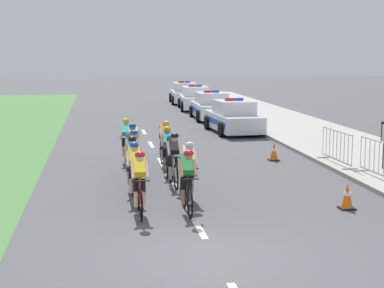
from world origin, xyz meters
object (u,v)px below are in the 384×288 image
object	(u,v)px
cyclist_eighth	(167,150)
police_car_second	(211,107)
cyclist_fourth	(189,170)
police_car_furthest	(184,94)
cyclist_seventh	(133,155)
cyclist_ninth	(133,146)
cyclist_third	(134,170)
cyclist_eleventh	(126,140)
traffic_cone_near	(274,152)
crowd_barrier_rear	(337,147)
traffic_cone_mid	(347,196)
crowd_barrier_middle	(379,160)
cyclist_tenth	(165,143)
cyclist_lead	(140,182)
police_car_nearest	(233,118)
cyclist_second	(187,180)
police_car_third	(195,99)
cyclist_fifth	(132,162)
cyclist_sixth	(173,158)

from	to	relation	value
cyclist_eighth	police_car_second	xyz separation A→B (m)	(4.09, 15.18, -0.11)
cyclist_fourth	police_car_furthest	xyz separation A→B (m)	(3.90, 29.17, -0.11)
cyclist_fourth	cyclist_seventh	distance (m)	2.78
cyclist_ninth	cyclist_seventh	bearing A→B (deg)	-93.54
cyclist_third	cyclist_eleventh	bearing A→B (deg)	89.66
cyclist_fourth	traffic_cone_near	world-z (taller)	cyclist_fourth
cyclist_seventh	police_car_furthest	world-z (taller)	police_car_furthest
police_car_second	cyclist_fourth	bearing A→B (deg)	-101.98
crowd_barrier_rear	traffic_cone_mid	xyz separation A→B (m)	(-1.78, -5.21, -0.34)
crowd_barrier_middle	crowd_barrier_rear	size ratio (longest dim) A/B	1.00
cyclist_fourth	cyclist_tenth	distance (m)	4.70
cyclist_lead	cyclist_eighth	distance (m)	4.62
cyclist_ninth	police_car_nearest	xyz separation A→B (m)	(5.06, 8.60, -0.11)
police_car_furthest	crowd_barrier_middle	distance (m)	27.86
crowd_barrier_middle	cyclist_fourth	bearing A→B (deg)	-166.45
cyclist_second	cyclist_tenth	size ratio (longest dim) A/B	1.00
cyclist_lead	cyclist_fourth	size ratio (longest dim) A/B	1.00
cyclist_lead	crowd_barrier_rear	xyz separation A→B (m)	(6.67, 5.07, -0.14)
cyclist_eleventh	crowd_barrier_rear	bearing A→B (deg)	-14.86
crowd_barrier_middle	police_car_nearest	bearing A→B (deg)	98.77
traffic_cone_mid	police_car_third	bearing A→B (deg)	89.27
crowd_barrier_middle	cyclist_second	bearing A→B (deg)	-156.18
cyclist_second	traffic_cone_mid	size ratio (longest dim) A/B	2.69
cyclist_eleventh	police_car_nearest	xyz separation A→B (m)	(5.21, 7.15, -0.11)
cyclist_eighth	crowd_barrier_middle	xyz separation A→B (m)	(5.84, -1.85, -0.14)
cyclist_third	police_car_furthest	size ratio (longest dim) A/B	0.38
cyclist_third	cyclist_fifth	size ratio (longest dim) A/B	1.00
cyclist_fifth	police_car_furthest	xyz separation A→B (m)	(5.24, 27.95, -0.11)
cyclist_sixth	cyclist_eighth	size ratio (longest dim) A/B	1.00
crowd_barrier_middle	cyclist_seventh	bearing A→B (deg)	170.80
cyclist_ninth	cyclist_tenth	bearing A→B (deg)	28.86
cyclist_fourth	police_car_second	bearing A→B (deg)	78.02
cyclist_tenth	crowd_barrier_rear	world-z (taller)	cyclist_tenth
cyclist_second	cyclist_third	bearing A→B (deg)	128.75
cyclist_second	police_car_third	xyz separation A→B (m)	(4.12, 25.40, -0.11)
crowd_barrier_rear	crowd_barrier_middle	bearing A→B (deg)	-83.05
crowd_barrier_middle	traffic_cone_mid	size ratio (longest dim) A/B	3.63
cyclist_sixth	police_car_third	xyz separation A→B (m)	(4.09, 22.48, -0.11)
police_car_second	crowd_barrier_rear	distance (m)	14.66
cyclist_tenth	cyclist_sixth	bearing A→B (deg)	-91.59
cyclist_eleventh	crowd_barrier_rear	size ratio (longest dim) A/B	0.74
police_car_third	police_car_nearest	bearing A→B (deg)	-89.99
cyclist_eighth	traffic_cone_near	xyz separation A→B (m)	(3.88, 2.05, -0.48)
crowd_barrier_middle	crowd_barrier_rear	distance (m)	2.45
cyclist_seventh	cyclist_ninth	distance (m)	1.64
crowd_barrier_middle	cyclist_third	bearing A→B (deg)	-170.27
cyclist_fifth	cyclist_eighth	xyz separation A→B (m)	(1.15, 2.00, 0.00)
cyclist_eleventh	police_car_furthest	distance (m)	24.17
cyclist_sixth	cyclist_eighth	distance (m)	1.53
cyclist_sixth	police_car_third	distance (m)	22.85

